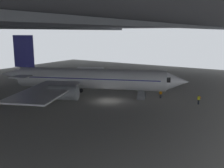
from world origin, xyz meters
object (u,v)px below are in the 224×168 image
Objects in this scene: airplane_main at (88,79)px; traffic_cone_orange at (200,97)px; baggage_tug at (55,87)px; crew_worker_by_stairs at (161,94)px; crew_worker_near_nose at (199,99)px; boarding_stairs at (141,94)px.

traffic_cone_orange is at bearing -63.41° from airplane_main.
baggage_tug reaches higher than traffic_cone_orange.
traffic_cone_orange is (3.97, -6.62, -0.64)m from crew_worker_by_stairs.
crew_worker_near_nose is 0.69× the size of baggage_tug.
boarding_stairs is 10.88m from crew_worker_near_nose.
boarding_stairs reaches higher than crew_worker_near_nose.
crew_worker_near_nose is 7.44m from crew_worker_by_stairs.
crew_worker_near_nose is 2.84× the size of traffic_cone_orange.
airplane_main reaches higher than baggage_tug.
crew_worker_by_stairs is 7.75m from traffic_cone_orange.
crew_worker_by_stairs is at bearing -79.05° from baggage_tug.
boarding_stairs is 2.92× the size of crew_worker_by_stairs.
baggage_tug is at bearing 100.95° from crew_worker_by_stairs.
airplane_main is 62.80× the size of traffic_cone_orange.
crew_worker_near_nose reaches higher than traffic_cone_orange.
crew_worker_by_stairs reaches higher than traffic_cone_orange.
crew_worker_by_stairs is at bearing 120.96° from traffic_cone_orange.
crew_worker_by_stairs is (1.47, -3.43, 0.19)m from boarding_stairs.
crew_worker_by_stairs is (5.99, -13.27, -2.64)m from airplane_main.
crew_worker_near_nose is (0.86, -10.84, 0.23)m from boarding_stairs.
traffic_cone_orange is at bearing -61.55° from boarding_stairs.
traffic_cone_orange is 0.24× the size of baggage_tug.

